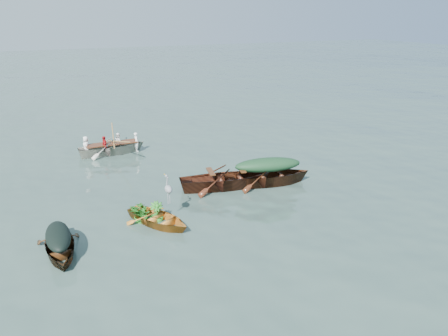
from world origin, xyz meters
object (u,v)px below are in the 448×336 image
at_px(open_wooden_boat, 226,188).
at_px(rowed_boat, 113,154).
at_px(green_tarp_boat, 267,184).
at_px(yellow_dinghy, 159,224).
at_px(heron, 169,193).
at_px(dark_covered_boat, 61,253).

xyz_separation_m(open_wooden_boat, rowed_boat, (-2.96, 5.86, 0.00)).
xyz_separation_m(green_tarp_boat, open_wooden_boat, (-1.55, 0.35, 0.00)).
xyz_separation_m(yellow_dinghy, heron, (0.46, 0.31, 0.83)).
bearing_deg(dark_covered_boat, yellow_dinghy, 11.38).
distance_m(yellow_dinghy, open_wooden_boat, 3.59).
relative_size(yellow_dinghy, rowed_boat, 0.68).
bearing_deg(open_wooden_boat, heron, 130.28).
relative_size(yellow_dinghy, open_wooden_boat, 0.60).
height_order(rowed_boat, heron, heron).
bearing_deg(yellow_dinghy, rowed_boat, 60.36).
relative_size(yellow_dinghy, green_tarp_boat, 0.62).
bearing_deg(dark_covered_boat, green_tarp_boat, 15.93).
height_order(open_wooden_boat, rowed_boat, open_wooden_boat).
height_order(yellow_dinghy, green_tarp_boat, green_tarp_boat).
bearing_deg(rowed_boat, dark_covered_boat, 159.21).
xyz_separation_m(yellow_dinghy, dark_covered_boat, (-2.90, -0.50, 0.00)).
height_order(yellow_dinghy, heron, heron).
bearing_deg(rowed_boat, yellow_dinghy, 178.60).
relative_size(green_tarp_boat, rowed_boat, 1.09).
relative_size(open_wooden_boat, rowed_boat, 1.13).
bearing_deg(heron, rowed_boat, 63.90).
relative_size(green_tarp_boat, heron, 4.95).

